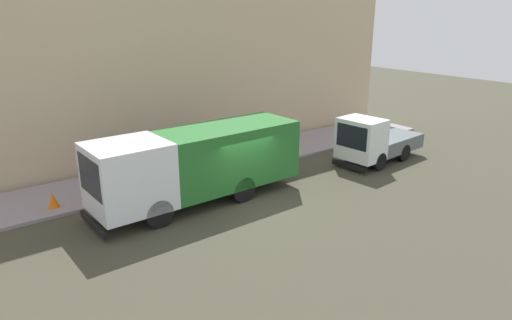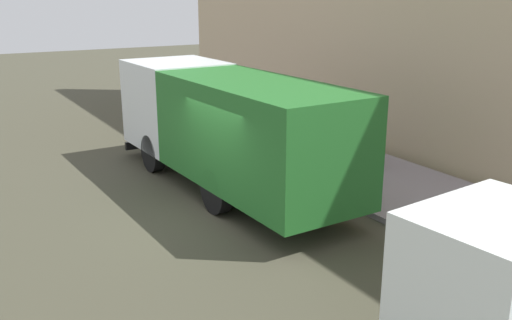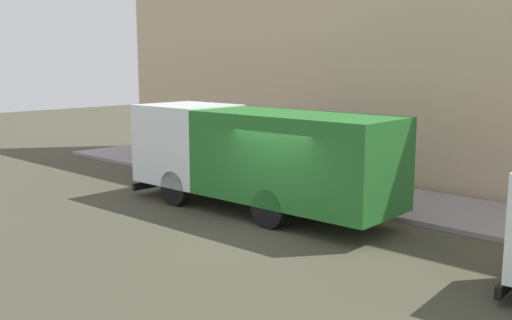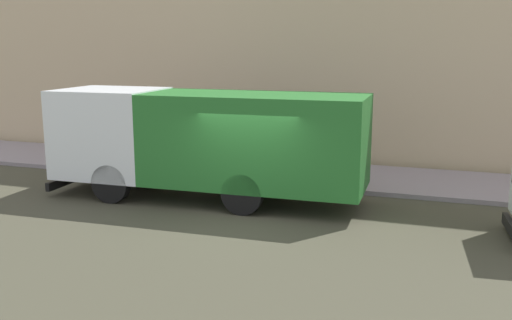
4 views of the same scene
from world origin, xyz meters
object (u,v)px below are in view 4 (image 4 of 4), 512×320
Objects in this scene: large_utility_truck at (205,138)px; pedestrian_walking at (275,139)px; traffic_cone_orange at (105,156)px; street_sign_post at (227,130)px.

large_utility_truck is 5.13× the size of pedestrian_walking.
traffic_cone_orange is at bearing 60.63° from large_utility_truck.
traffic_cone_orange is (2.56, 4.86, -1.25)m from large_utility_truck.
street_sign_post is at bearing 3.68° from large_utility_truck.
pedestrian_walking is at bearing -71.78° from traffic_cone_orange.
pedestrian_walking is at bearing -9.80° from large_utility_truck.
traffic_cone_orange is at bearing 20.96° from pedestrian_walking.
traffic_cone_orange is 4.84m from street_sign_post.
traffic_cone_orange is at bearing 84.01° from street_sign_post.
large_utility_truck is 3.44× the size of street_sign_post.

